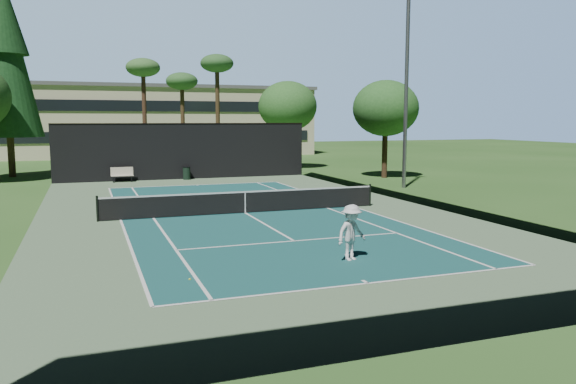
% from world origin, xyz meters
% --- Properties ---
extents(ground, '(160.00, 160.00, 0.00)m').
position_xyz_m(ground, '(0.00, 0.00, 0.00)').
color(ground, '#2E5B22').
rests_on(ground, ground).
extents(apron_slab, '(18.00, 32.00, 0.01)m').
position_xyz_m(apron_slab, '(0.00, 0.00, 0.01)').
color(apron_slab, '#5D7D57').
rests_on(apron_slab, ground).
extents(court_surface, '(10.97, 23.77, 0.01)m').
position_xyz_m(court_surface, '(0.00, 0.00, 0.01)').
color(court_surface, '#1A5352').
rests_on(court_surface, ground).
extents(court_lines, '(11.07, 23.87, 0.01)m').
position_xyz_m(court_lines, '(0.00, 0.00, 0.02)').
color(court_lines, white).
rests_on(court_lines, ground).
extents(tennis_net, '(12.90, 0.10, 1.10)m').
position_xyz_m(tennis_net, '(0.00, 0.00, 0.56)').
color(tennis_net, black).
rests_on(tennis_net, ground).
extents(fence, '(18.04, 32.05, 4.03)m').
position_xyz_m(fence, '(0.00, 0.06, 2.01)').
color(fence, black).
rests_on(fence, ground).
extents(player, '(1.25, 0.97, 1.71)m').
position_xyz_m(player, '(0.70, -9.48, 0.85)').
color(player, white).
rests_on(player, ground).
extents(tennis_ball_a, '(0.06, 0.06, 0.06)m').
position_xyz_m(tennis_ball_a, '(-4.30, -9.99, 0.03)').
color(tennis_ball_a, '#D1E233').
rests_on(tennis_ball_a, ground).
extents(tennis_ball_b, '(0.06, 0.06, 0.06)m').
position_xyz_m(tennis_ball_b, '(-4.01, 1.21, 0.03)').
color(tennis_ball_b, '#ABCA2D').
rests_on(tennis_ball_b, ground).
extents(tennis_ball_c, '(0.08, 0.08, 0.08)m').
position_xyz_m(tennis_ball_c, '(0.94, 2.28, 0.04)').
color(tennis_ball_c, '#DEEE36').
rests_on(tennis_ball_c, ground).
extents(tennis_ball_d, '(0.07, 0.07, 0.07)m').
position_xyz_m(tennis_ball_d, '(-3.95, 2.64, 0.04)').
color(tennis_ball_d, gold).
rests_on(tennis_ball_d, ground).
extents(park_bench, '(1.50, 0.45, 1.02)m').
position_xyz_m(park_bench, '(-4.46, 15.50, 0.55)').
color(park_bench, beige).
rests_on(park_bench, ground).
extents(trash_bin, '(0.56, 0.56, 0.95)m').
position_xyz_m(trash_bin, '(-0.02, 15.55, 0.48)').
color(trash_bin, black).
rests_on(trash_bin, ground).
extents(pine_tree, '(4.80, 4.80, 15.00)m').
position_xyz_m(pine_tree, '(-12.00, 22.00, 9.55)').
color(pine_tree, '#4C3820').
rests_on(pine_tree, ground).
extents(palm_a, '(2.80, 2.80, 9.32)m').
position_xyz_m(palm_a, '(-2.00, 24.00, 8.19)').
color(palm_a, '#4B2F20').
rests_on(palm_a, ground).
extents(palm_b, '(2.80, 2.80, 8.42)m').
position_xyz_m(palm_b, '(1.50, 26.00, 7.36)').
color(palm_b, '#4C3720').
rests_on(palm_b, ground).
extents(palm_c, '(2.80, 2.80, 9.77)m').
position_xyz_m(palm_c, '(4.00, 23.00, 8.60)').
color(palm_c, '#4A361F').
rests_on(palm_c, ground).
extents(decid_tree_a, '(5.12, 5.12, 7.62)m').
position_xyz_m(decid_tree_a, '(10.00, 22.00, 5.42)').
color(decid_tree_a, '#422D1C').
rests_on(decid_tree_a, ground).
extents(decid_tree_b, '(4.80, 4.80, 7.14)m').
position_xyz_m(decid_tree_b, '(14.00, 12.00, 5.08)').
color(decid_tree_b, '#452E1D').
rests_on(decid_tree_b, ground).
extents(campus_building, '(40.50, 12.50, 8.30)m').
position_xyz_m(campus_building, '(0.00, 45.98, 4.21)').
color(campus_building, beige).
rests_on(campus_building, ground).
extents(light_pole, '(0.90, 0.25, 12.22)m').
position_xyz_m(light_pole, '(12.00, 6.00, 6.46)').
color(light_pole, gray).
rests_on(light_pole, ground).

